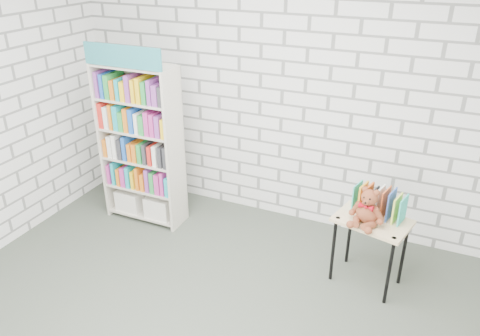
% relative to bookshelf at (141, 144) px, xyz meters
% --- Properties ---
extents(room_shell, '(4.52, 4.02, 2.81)m').
position_rel_bookshelf_xyz_m(room_shell, '(1.27, -1.36, 0.92)').
color(room_shell, silver).
rests_on(room_shell, ground).
extents(bookshelf, '(0.84, 0.33, 1.88)m').
position_rel_bookshelf_xyz_m(bookshelf, '(0.00, 0.00, 0.00)').
color(bookshelf, beige).
rests_on(bookshelf, ground).
extents(display_table, '(0.67, 0.54, 0.64)m').
position_rel_bookshelf_xyz_m(display_table, '(2.37, -0.14, -0.31)').
color(display_table, '#DAB882').
rests_on(display_table, ground).
extents(table_books, '(0.45, 0.28, 0.25)m').
position_rel_bookshelf_xyz_m(table_books, '(2.40, -0.05, -0.10)').
color(table_books, '#29B3A1').
rests_on(table_books, display_table).
extents(teddy_bear, '(0.29, 0.28, 0.32)m').
position_rel_bookshelf_xyz_m(teddy_bear, '(2.33, -0.22, -0.10)').
color(teddy_bear, maroon).
rests_on(teddy_bear, display_table).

